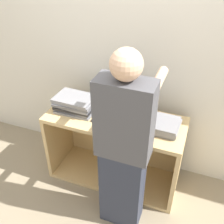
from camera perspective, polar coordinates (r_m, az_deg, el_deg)
The scene contains 7 objects.
ground_plane at distance 2.72m, azimuth -1.44°, elevation -17.36°, with size 12.00×12.00×0.00m, color gray.
wall_back at distance 2.46m, azimuth 3.78°, elevation 11.92°, with size 8.00×0.05×2.40m.
cart at distance 2.66m, azimuth 1.14°, elevation -7.12°, with size 1.28×0.52×0.75m.
laptop_open at distance 2.39m, azimuth 1.11°, elevation 0.34°, with size 0.36×0.31×0.27m.
laptop_stack_left at distance 2.48m, azimuth -7.93°, elevation 1.85°, with size 0.38×0.28×0.14m.
laptop_stack_right at distance 2.28m, azimuth 9.85°, elevation -2.58°, with size 0.38×0.27×0.08m.
person at distance 1.98m, azimuth 2.58°, elevation -8.28°, with size 0.40×0.52×1.59m.
Camera 1 is at (0.67, -1.56, 2.13)m, focal length 42.00 mm.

